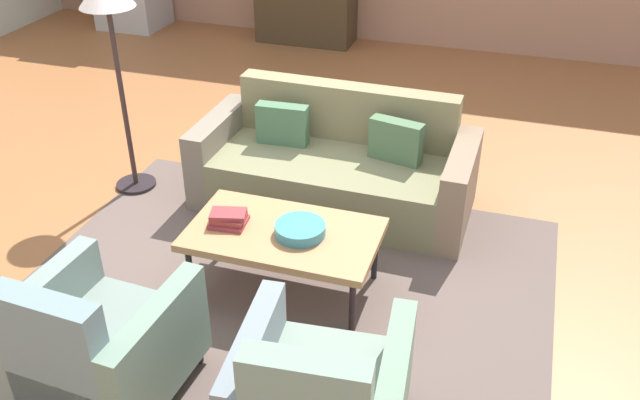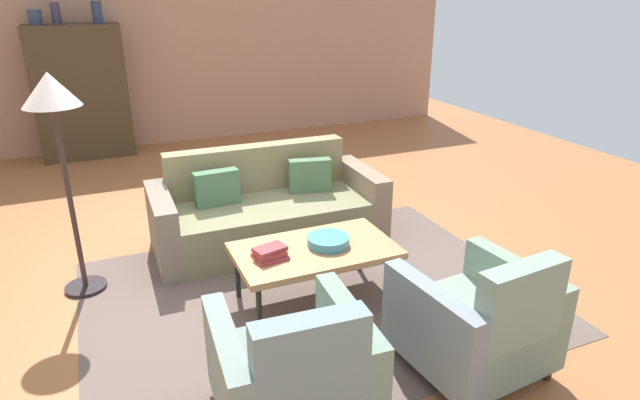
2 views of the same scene
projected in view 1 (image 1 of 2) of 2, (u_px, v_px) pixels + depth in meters
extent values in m
plane|color=#A26137|center=(262.00, 217.00, 5.27)|extent=(11.78, 11.78, 0.00)
cube|color=brown|center=(288.00, 283.00, 4.58)|extent=(3.40, 2.60, 0.01)
cube|color=#787653|center=(333.00, 181.00, 5.32)|extent=(1.75, 0.92, 0.42)
cube|color=#837953|center=(347.00, 136.00, 5.50)|extent=(1.74, 0.20, 0.86)
cube|color=#886F57|center=(459.00, 190.00, 5.01)|extent=(0.19, 0.90, 0.62)
cube|color=#7A6E5E|center=(220.00, 151.00, 5.53)|extent=(0.19, 0.90, 0.62)
cube|color=#4E6D4A|center=(396.00, 141.00, 5.09)|extent=(0.42, 0.20, 0.32)
cube|color=#496F4E|center=(282.00, 124.00, 5.33)|extent=(0.41, 0.14, 0.32)
cylinder|color=black|center=(227.00, 227.00, 4.80)|extent=(0.04, 0.04, 0.40)
cylinder|color=black|center=(375.00, 254.00, 4.53)|extent=(0.04, 0.04, 0.40)
cylinder|color=black|center=(190.00, 273.00, 4.34)|extent=(0.04, 0.04, 0.40)
cylinder|color=black|center=(352.00, 307.00, 4.07)|extent=(0.04, 0.04, 0.40)
cube|color=#AE784B|center=(283.00, 234.00, 4.32)|extent=(1.20, 0.70, 0.05)
cylinder|color=#332B23|center=(100.00, 326.00, 4.15)|extent=(0.05, 0.05, 0.10)
cylinder|color=#2C2A23|center=(199.00, 355.00, 3.94)|extent=(0.05, 0.05, 0.10)
cube|color=gray|center=(108.00, 353.00, 3.67)|extent=(0.61, 0.83, 0.30)
cube|color=gray|center=(57.00, 362.00, 3.28)|extent=(0.57, 0.17, 0.78)
cube|color=gray|center=(51.00, 319.00, 3.71)|extent=(0.17, 0.81, 0.56)
cube|color=gray|center=(159.00, 352.00, 3.50)|extent=(0.17, 0.81, 0.56)
cylinder|color=#312320|center=(275.00, 375.00, 3.81)|extent=(0.05, 0.05, 0.10)
cylinder|color=#352618|center=(397.00, 395.00, 3.69)|extent=(0.05, 0.05, 0.10)
cube|color=gray|center=(254.00, 376.00, 3.35)|extent=(0.19, 0.81, 0.56)
cube|color=gray|center=(393.00, 399.00, 3.23)|extent=(0.19, 0.81, 0.56)
cylinder|color=teal|center=(300.00, 229.00, 4.26)|extent=(0.32, 0.32, 0.07)
cube|color=#93333C|center=(229.00, 222.00, 4.37)|extent=(0.24, 0.22, 0.02)
cube|color=maroon|center=(229.00, 218.00, 4.35)|extent=(0.22, 0.18, 0.03)
cube|color=maroon|center=(228.00, 214.00, 4.33)|extent=(0.25, 0.19, 0.03)
cylinder|color=black|center=(136.00, 184.00, 5.67)|extent=(0.32, 0.32, 0.03)
cylinder|color=#372725|center=(123.00, 101.00, 5.28)|extent=(0.04, 0.04, 1.45)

